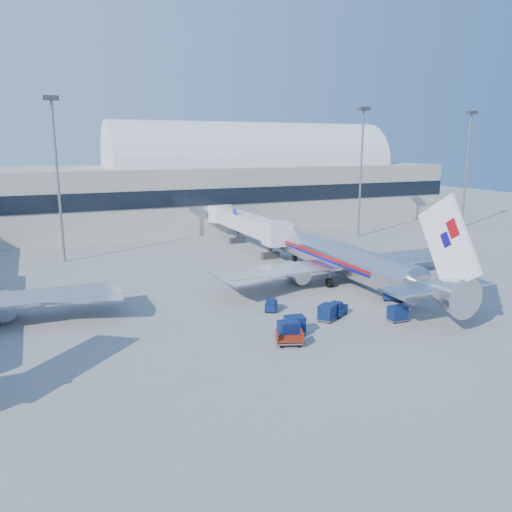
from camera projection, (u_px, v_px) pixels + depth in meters
name	position (u px, v px, depth m)	size (l,w,h in m)	color
ground	(287.00, 304.00, 51.91)	(260.00, 260.00, 0.00)	gray
terminal	(89.00, 192.00, 94.92)	(170.00, 28.15, 21.00)	#B2AA9E
airliner_main	(344.00, 259.00, 59.24)	(32.00, 37.26, 12.07)	silver
jetbridge_near	(242.00, 222.00, 81.57)	(4.40, 27.50, 6.25)	silver
mast_west	(56.00, 156.00, 67.63)	(2.00, 1.20, 22.60)	slate
mast_east	(362.00, 153.00, 87.32)	(2.00, 1.20, 22.60)	slate
mast_far_east	(468.00, 152.00, 97.16)	(2.00, 1.20, 22.60)	slate
barrier_near	(411.00, 277.00, 60.69)	(3.00, 0.55, 0.90)	#9E9E96
barrier_mid	(432.00, 274.00, 61.99)	(3.00, 0.55, 0.90)	#9E9E96
barrier_far	(452.00, 272.00, 63.29)	(3.00, 0.55, 0.90)	#9E9E96
tug_lead	(338.00, 309.00, 48.20)	(2.52, 2.23, 1.48)	#091946
tug_right	(393.00, 295.00, 52.87)	(2.44, 2.34, 1.47)	#091946
tug_left	(271.00, 305.00, 49.62)	(2.01, 2.33, 1.37)	#091946
cart_train_a	(327.00, 312.00, 46.79)	(2.22, 2.11, 1.56)	#091946
cart_train_b	(295.00, 324.00, 43.61)	(1.97, 1.63, 1.56)	#091946
cart_train_c	(289.00, 329.00, 42.45)	(1.82, 1.42, 1.55)	#091946
cart_solo_near	(398.00, 313.00, 46.63)	(1.75, 1.38, 1.46)	#091946
cart_solo_far	(455.00, 299.00, 50.99)	(2.13, 1.92, 1.54)	#091946
cart_open_red	(290.00, 340.00, 41.12)	(2.61, 2.22, 0.59)	slate
ramp_worker	(466.00, 300.00, 50.58)	(0.57, 0.37, 1.55)	#8BD916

